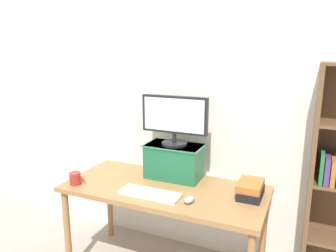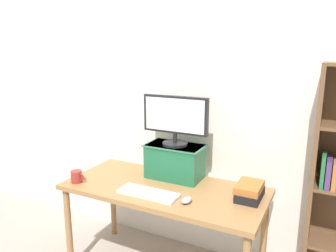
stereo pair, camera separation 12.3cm
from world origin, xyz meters
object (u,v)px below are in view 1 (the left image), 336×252
(desk, at_px, (165,196))
(book_stack, at_px, (250,189))
(computer_monitor, at_px, (174,118))
(coffee_mug, at_px, (75,178))
(keyboard, at_px, (150,194))
(computer_mouse, at_px, (189,199))
(riser_box, at_px, (174,160))

(desk, relative_size, book_stack, 5.96)
(desk, xyz_separation_m, computer_monitor, (-0.01, 0.20, 0.55))
(desk, bearing_deg, coffee_mug, -160.27)
(desk, distance_m, book_stack, 0.63)
(computer_monitor, bearing_deg, book_stack, -9.83)
(computer_monitor, xyz_separation_m, book_stack, (0.61, -0.11, -0.43))
(desk, height_order, book_stack, book_stack)
(keyboard, bearing_deg, book_stack, 22.68)
(desk, bearing_deg, computer_mouse, -32.25)
(riser_box, xyz_separation_m, keyboard, (-0.02, -0.37, -0.13))
(riser_box, height_order, computer_monitor, computer_monitor)
(riser_box, relative_size, keyboard, 1.04)
(computer_mouse, bearing_deg, coffee_mug, -175.61)
(riser_box, bearing_deg, book_stack, -9.96)
(keyboard, relative_size, coffee_mug, 3.80)
(desk, distance_m, riser_box, 0.30)
(keyboard, height_order, computer_mouse, computer_mouse)
(computer_monitor, bearing_deg, riser_box, 90.00)
(computer_monitor, distance_m, computer_mouse, 0.64)
(riser_box, bearing_deg, computer_mouse, -54.24)
(desk, xyz_separation_m, riser_box, (-0.01, 0.20, 0.22))
(keyboard, xyz_separation_m, book_stack, (0.64, 0.27, 0.04))
(computer_mouse, height_order, coffee_mug, coffee_mug)
(riser_box, relative_size, computer_monitor, 0.85)
(computer_monitor, height_order, computer_mouse, computer_monitor)
(computer_mouse, bearing_deg, desk, 147.75)
(computer_monitor, relative_size, keyboard, 1.22)
(computer_mouse, bearing_deg, book_stack, 35.42)
(computer_mouse, bearing_deg, riser_box, 125.76)
(riser_box, height_order, keyboard, riser_box)
(book_stack, bearing_deg, computer_monitor, 170.17)
(desk, height_order, keyboard, keyboard)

